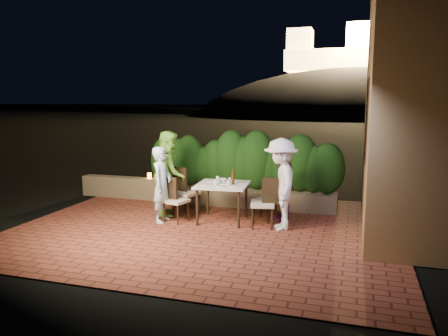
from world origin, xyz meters
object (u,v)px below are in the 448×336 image
at_px(dining_table, 223,202).
at_px(parapet_lamp, 149,176).
at_px(beer_bottle, 233,176).
at_px(diner_white, 281,184).
at_px(chair_left_front, 176,200).
at_px(chair_right_front, 263,203).
at_px(diner_blue, 162,185).
at_px(chair_right_back, 265,199).
at_px(chair_left_back, 186,192).
at_px(diner_purple, 284,184).
at_px(diner_green, 170,173).
at_px(bowl, 222,180).

bearing_deg(dining_table, parapet_lamp, 149.38).
distance_m(beer_bottle, diner_white, 1.01).
xyz_separation_m(chair_left_front, chair_right_front, (1.70, 0.11, 0.03)).
bearing_deg(diner_blue, beer_bottle, -72.97).
height_order(chair_left_front, chair_right_back, chair_right_back).
bearing_deg(chair_left_back, parapet_lamp, 159.36).
bearing_deg(chair_right_back, dining_table, 37.03).
bearing_deg(chair_left_front, chair_left_back, 105.20).
bearing_deg(diner_purple, chair_right_back, -96.26).
distance_m(chair_right_back, diner_green, 2.04).
height_order(dining_table, parapet_lamp, dining_table).
distance_m(chair_left_front, chair_left_back, 0.50).
distance_m(chair_left_front, diner_blue, 0.41).
bearing_deg(chair_left_front, diner_green, 140.69).
distance_m(chair_right_front, parapet_lamp, 3.47).
height_order(dining_table, diner_blue, diner_blue).
height_order(beer_bottle, diner_blue, diner_blue).
xyz_separation_m(chair_left_front, chair_left_back, (0.00, 0.50, 0.06)).
bearing_deg(diner_blue, chair_left_front, -75.41).
bearing_deg(diner_purple, chair_left_back, -107.08).
height_order(diner_blue, diner_green, diner_green).
bearing_deg(chair_right_front, parapet_lamp, -37.41).
bearing_deg(diner_white, bowl, -127.75).
bearing_deg(chair_left_back, diner_green, -160.97).
height_order(bowl, chair_right_back, chair_right_back).
height_order(chair_left_front, diner_purple, diner_purple).
xyz_separation_m(chair_left_back, diner_white, (2.04, -0.38, 0.35)).
bearing_deg(diner_white, chair_right_front, -105.50).
bearing_deg(bowl, parapet_lamp, 154.28).
height_order(bowl, chair_left_front, chair_left_front).
bearing_deg(chair_left_front, parapet_lamp, 146.00).
bearing_deg(diner_blue, parapet_lamp, 32.61).
relative_size(bowl, chair_right_back, 0.21).
distance_m(bowl, diner_blue, 1.23).
bearing_deg(diner_purple, bowl, -108.66).
xyz_separation_m(chair_right_back, diner_white, (0.39, -0.48, 0.41)).
distance_m(chair_right_front, chair_right_back, 0.50).
height_order(beer_bottle, diner_green, diner_green).
bearing_deg(chair_left_back, chair_right_front, 5.92).
bearing_deg(chair_left_back, beer_bottle, 10.87).
bearing_deg(diner_blue, diner_purple, -71.70).
distance_m(diner_blue, diner_purple, 2.40).
height_order(chair_left_back, diner_white, diner_white).
distance_m(chair_left_front, diner_white, 2.08).
relative_size(chair_left_back, diner_white, 0.59).
relative_size(chair_left_back, diner_purple, 0.67).
height_order(chair_left_front, diner_green, diner_green).
bearing_deg(diner_white, chair_left_front, -103.44).
height_order(beer_bottle, chair_left_back, beer_bottle).
height_order(chair_left_back, parapet_lamp, chair_left_back).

